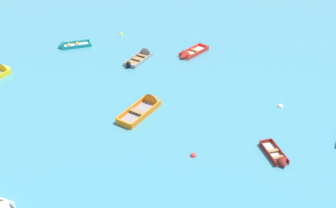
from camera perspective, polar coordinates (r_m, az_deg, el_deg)
The scene contains 8 objects.
rowboat_orange_midfield_right at distance 32.50m, azimuth -2.91°, elevation -0.08°, with size 3.60×4.66×1.40m.
rowboat_grey_near_camera at distance 40.43m, azimuth -3.51°, elevation 6.93°, with size 2.84×3.80×1.21m.
rowboat_maroon_back_row_left at distance 28.24m, azimuth 15.51°, elevation -7.58°, with size 1.71×2.99×0.88m.
rowboat_red_far_left at distance 40.52m, azimuth 2.84°, elevation 7.03°, with size 3.37×3.64×1.13m.
rowboat_turquoise_outer_left at distance 43.69m, azimuth -14.19°, elevation 8.04°, with size 3.65×2.24×1.13m.
mooring_buoy_near_foreground at distance 27.78m, azimuth 3.61°, elevation -7.39°, with size 0.42×0.42×0.42m, color red.
mooring_buoy_trailing at distance 45.82m, azimuth -6.73°, elevation 9.81°, with size 0.39×0.39×0.39m, color yellow.
mooring_buoy_between_boats_right at distance 33.87m, azimuth 15.70°, elevation -0.37°, with size 0.45×0.45×0.45m, color silver.
Camera 1 is at (0.71, -6.26, 18.07)m, focal length 42.73 mm.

